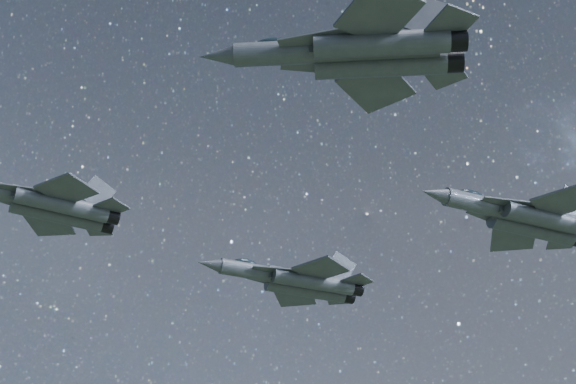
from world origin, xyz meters
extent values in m
cube|color=#363A44|center=(-18.14, 5.67, 152.63)|extent=(7.90, 4.08, 1.25)
cylinder|color=#363A44|center=(-17.45, 4.90, 152.20)|extent=(8.10, 4.20, 1.50)
cylinder|color=#363A44|center=(-18.12, 6.71, 152.20)|extent=(8.10, 4.20, 1.50)
cylinder|color=black|center=(-13.30, 6.43, 152.20)|extent=(1.65, 1.73, 1.39)
cylinder|color=black|center=(-13.96, 8.24, 152.20)|extent=(1.65, 1.73, 1.39)
cube|color=#363A44|center=(-20.76, 3.32, 152.56)|extent=(5.11, 1.85, 0.12)
cube|color=#363A44|center=(-21.66, 5.76, 152.56)|extent=(4.82, 3.50, 0.12)
cube|color=#363A44|center=(-16.83, 2.67, 152.39)|extent=(5.51, 5.42, 0.19)
cube|color=#363A44|center=(-19.10, 8.81, 152.39)|extent=(4.42, 4.79, 0.19)
cube|color=#363A44|center=(-13.23, 5.13, 152.39)|extent=(3.26, 3.24, 0.14)
cube|color=#363A44|center=(-14.76, 9.28, 152.39)|extent=(2.59, 2.74, 0.14)
cube|color=#363A44|center=(-14.75, 5.64, 154.02)|extent=(3.27, 1.05, 3.42)
cube|color=#363A44|center=(-15.58, 7.90, 154.02)|extent=(3.10, 1.55, 3.42)
cylinder|color=#363A44|center=(0.48, 16.79, 152.48)|extent=(7.86, 3.52, 1.62)
cone|color=#363A44|center=(-4.35, 15.53, 152.48)|extent=(2.79, 2.04, 1.46)
ellipsoid|color=#18242C|center=(-0.73, 16.48, 153.26)|extent=(2.67, 1.68, 0.80)
cube|color=#363A44|center=(5.72, 18.16, 152.43)|extent=(8.65, 3.67, 1.35)
cylinder|color=#363A44|center=(6.38, 17.26, 151.96)|extent=(8.87, 3.78, 1.62)
cylinder|color=#363A44|center=(5.86, 19.28, 151.96)|extent=(8.87, 3.78, 1.62)
cylinder|color=black|center=(11.01, 18.47, 151.96)|extent=(1.69, 1.79, 1.50)
cylinder|color=black|center=(10.49, 20.49, 151.96)|extent=(1.69, 1.79, 1.50)
cube|color=#363A44|center=(2.65, 15.91, 152.35)|extent=(5.47, 1.49, 0.12)
cube|color=#363A44|center=(1.94, 18.63, 152.35)|extent=(5.37, 3.38, 0.12)
cube|color=#363A44|center=(6.81, 14.79, 152.17)|extent=(5.97, 5.95, 0.21)
cube|color=#363A44|center=(5.02, 21.64, 152.17)|extent=(5.11, 5.45, 0.21)
cube|color=#363A44|center=(10.95, 17.06, 152.17)|extent=(3.53, 3.53, 0.16)
cube|color=#363A44|center=(9.74, 21.69, 152.17)|extent=(3.00, 3.14, 0.16)
cube|color=#363A44|center=(9.37, 17.77, 153.94)|extent=(3.60, 0.79, 3.70)
cube|color=#363A44|center=(8.71, 20.29, 153.94)|extent=(3.47, 1.36, 3.70)
cylinder|color=#363A44|center=(-0.06, -18.78, 150.46)|extent=(7.48, 2.83, 1.54)
cone|color=#363A44|center=(-4.73, -17.92, 150.46)|extent=(2.58, 1.79, 1.38)
ellipsoid|color=#18242C|center=(-1.23, -18.56, 151.20)|extent=(2.50, 1.44, 0.76)
cube|color=#363A44|center=(5.00, -19.70, 150.41)|extent=(8.25, 2.92, 1.29)
cylinder|color=#363A44|center=(5.21, -20.74, 149.96)|extent=(8.45, 3.01, 1.54)
cylinder|color=#363A44|center=(5.56, -18.80, 149.96)|extent=(8.45, 3.01, 1.54)
cylinder|color=black|center=(9.68, -21.56, 149.96)|extent=(1.52, 1.63, 1.42)
cylinder|color=black|center=(10.04, -19.62, 149.96)|extent=(1.52, 1.63, 1.42)
cube|color=#363A44|center=(1.45, -20.41, 150.34)|extent=(5.19, 2.89, 0.12)
cube|color=#363A44|center=(1.93, -17.78, 150.34)|extent=(5.16, 1.15, 0.12)
cube|color=#363A44|center=(4.59, -23.04, 150.16)|extent=(5.06, 5.34, 0.20)
cube|color=#363A44|center=(5.80, -16.43, 150.16)|extent=(5.64, 5.68, 0.20)
cube|color=#363A44|center=(9.06, -22.76, 150.16)|extent=(2.97, 3.09, 0.15)
cube|color=#363A44|center=(9.88, -18.28, 150.16)|extent=(3.34, 3.36, 0.15)
cube|color=#363A44|center=(7.98, -21.50, 151.84)|extent=(3.36, 1.04, 3.52)
cube|color=#363A44|center=(8.43, -19.07, 151.84)|extent=(3.45, 0.60, 3.52)
cylinder|color=#363A44|center=(17.57, -2.82, 149.89)|extent=(7.34, 3.46, 1.52)
cone|color=#363A44|center=(13.08, -4.12, 149.89)|extent=(2.62, 1.96, 1.36)
ellipsoid|color=#18242C|center=(16.45, -3.14, 150.62)|extent=(2.51, 1.63, 0.75)
cube|color=#363A44|center=(22.44, -1.41, 149.85)|extent=(8.08, 3.62, 1.27)
cylinder|color=#363A44|center=(23.08, -2.24, 149.41)|extent=(8.28, 3.73, 1.52)
cylinder|color=#363A44|center=(22.54, -0.37, 149.41)|extent=(8.28, 3.73, 1.52)
cylinder|color=black|center=(26.84, 0.88, 149.41)|extent=(1.61, 1.70, 1.40)
cube|color=#363A44|center=(19.62, -3.59, 149.78)|extent=(5.14, 1.52, 0.12)
cube|color=#363A44|center=(18.89, -1.07, 149.78)|extent=(4.99, 3.26, 0.12)
cube|color=#363A44|center=(23.55, -4.54, 149.60)|extent=(5.59, 5.55, 0.19)
cube|color=#363A44|center=(21.70, 1.82, 149.60)|extent=(4.70, 5.04, 0.19)
cube|color=#363A44|center=(26.12, 1.99, 149.60)|extent=(2.76, 2.90, 0.15)
cube|color=#363A44|center=(25.86, -1.69, 151.26)|extent=(3.36, 0.83, 3.47)
cube|color=#363A44|center=(25.18, 0.65, 151.26)|extent=(3.22, 1.35, 3.47)
camera|label=1|loc=(-4.64, -56.77, 116.33)|focal=50.00mm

